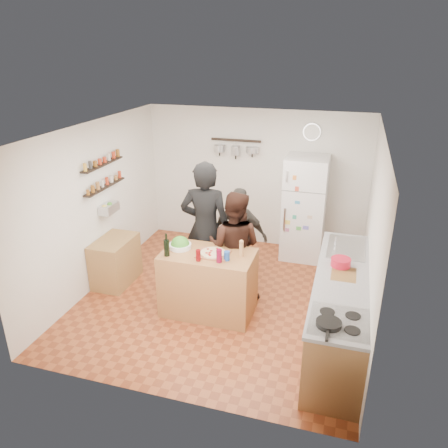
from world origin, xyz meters
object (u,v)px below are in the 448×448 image
(counter_run, at_px, (340,310))
(wall_clock, at_px, (312,132))
(person_left, at_px, (206,229))
(salad_bowl, at_px, (180,246))
(skillet, at_px, (329,323))
(wine_bottle, at_px, (167,248))
(red_bowl, at_px, (341,262))
(pepper_mill, at_px, (241,250))
(fridge, at_px, (304,208))
(person_center, at_px, (234,247))
(prep_island, at_px, (208,283))
(person_back, at_px, (240,235))
(side_table, at_px, (116,261))
(salt_canister, at_px, (227,256))

(counter_run, height_order, wall_clock, wall_clock)
(person_left, height_order, wall_clock, wall_clock)
(salad_bowl, distance_m, person_left, 0.56)
(skillet, xyz_separation_m, wall_clock, (-0.65, 3.69, 1.21))
(skillet, bearing_deg, counter_run, 84.60)
(wine_bottle, distance_m, red_bowl, 2.25)
(pepper_mill, height_order, counter_run, pepper_mill)
(red_bowl, height_order, fridge, fridge)
(person_center, relative_size, red_bowl, 6.71)
(wall_clock, bearing_deg, person_left, -123.27)
(prep_island, bearing_deg, person_back, 80.37)
(pepper_mill, distance_m, person_back, 1.04)
(person_back, xyz_separation_m, fridge, (0.85, 1.12, 0.14))
(side_table, bearing_deg, wall_clock, 38.10)
(person_left, height_order, counter_run, person_left)
(salad_bowl, xyz_separation_m, red_bowl, (2.15, 0.07, 0.03))
(wine_bottle, height_order, skillet, wine_bottle)
(counter_run, xyz_separation_m, side_table, (-3.44, 0.52, -0.09))
(person_left, distance_m, skillet, 2.61)
(salad_bowl, relative_size, salt_canister, 2.46)
(pepper_mill, distance_m, skillet, 1.76)
(salt_canister, height_order, fridge, fridge)
(wine_bottle, xyz_separation_m, person_left, (0.27, 0.79, -0.01))
(red_bowl, relative_size, fridge, 0.14)
(fridge, bearing_deg, person_left, -128.42)
(wine_bottle, xyz_separation_m, salt_canister, (0.80, 0.10, -0.05))
(pepper_mill, distance_m, fridge, 2.18)
(pepper_mill, xyz_separation_m, wall_clock, (0.58, 2.43, 1.15))
(pepper_mill, height_order, wall_clock, wall_clock)
(wine_bottle, bearing_deg, salad_bowl, 73.50)
(person_left, xyz_separation_m, wall_clock, (1.25, 1.91, 1.14))
(fridge, bearing_deg, counter_run, -71.94)
(salad_bowl, height_order, fridge, fridge)
(red_bowl, xyz_separation_m, side_table, (-3.39, 0.24, -0.61))
(skillet, distance_m, side_table, 3.74)
(person_left, relative_size, wall_clock, 6.76)
(person_center, height_order, counter_run, person_center)
(salad_bowl, relative_size, pepper_mill, 1.64)
(salad_bowl, bearing_deg, red_bowl, 1.95)
(person_center, height_order, wall_clock, wall_clock)
(counter_run, height_order, side_table, counter_run)
(person_center, relative_size, person_back, 1.08)
(person_left, distance_m, wall_clock, 2.55)
(salad_bowl, bearing_deg, skillet, -31.02)
(person_center, relative_size, counter_run, 0.63)
(salt_canister, distance_m, skillet, 1.76)
(person_left, height_order, person_center, person_left)
(skillet, bearing_deg, person_back, 123.95)
(prep_island, distance_m, person_center, 0.64)
(red_bowl, relative_size, side_table, 0.31)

